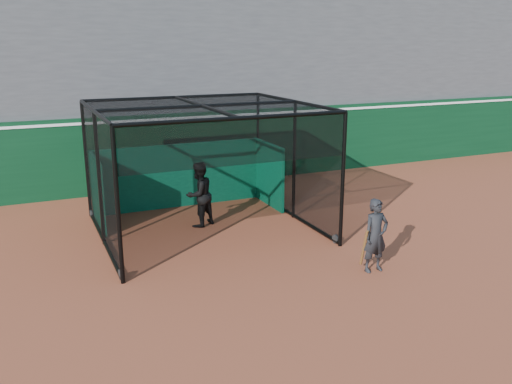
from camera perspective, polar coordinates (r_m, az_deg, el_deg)
name	(u,v)px	position (r m, az deg, el deg)	size (l,w,h in m)	color
ground	(248,290)	(10.98, -0.88, -10.23)	(120.00, 120.00, 0.00)	brown
outfield_wall	(148,151)	(18.36, -11.34, 4.25)	(50.00, 0.50, 2.50)	#093219
grandstand	(120,50)	(21.74, -14.08, 14.25)	(50.00, 7.85, 8.95)	#4C4C4F
batting_cage	(204,170)	(13.94, -5.52, 2.35)	(5.30, 4.99, 3.24)	black
batter	(199,194)	(14.44, -6.01, -0.26)	(0.85, 0.66, 1.74)	black
on_deck_player	(376,236)	(11.81, 12.48, -4.52)	(0.62, 0.42, 1.61)	black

